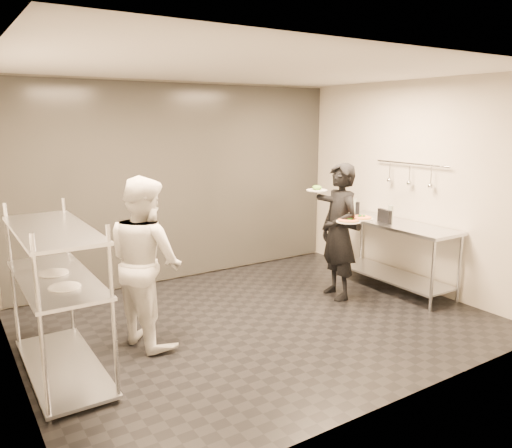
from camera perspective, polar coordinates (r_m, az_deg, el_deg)
room_shell at (r=6.47m, az=-5.37°, el=3.99°), size 5.00×4.00×2.80m
pass_rack at (r=4.83m, az=-21.76°, el=-7.31°), size 0.60×1.60×1.50m
prep_counter at (r=7.03m, az=15.41°, el=-2.20°), size 0.60×1.80×0.92m
utensil_rail at (r=7.05m, az=17.18°, el=5.36°), size 0.07×1.20×0.31m
waiter at (r=6.47m, az=9.47°, el=-0.85°), size 0.52×0.70×1.75m
chef at (r=5.21m, az=-12.49°, el=-4.17°), size 0.82×0.97×1.74m
pizza_plate_near at (r=6.20m, az=10.52°, el=0.36°), size 0.30×0.30×0.05m
pizza_plate_far at (r=6.34m, az=11.87°, el=0.70°), size 0.31×0.31×0.05m
salad_plate at (r=6.57m, az=6.97°, el=4.02°), size 0.28×0.28×0.07m
pos_monitor at (r=6.91m, az=14.47°, el=0.88°), size 0.09×0.25×0.18m
bottle_green at (r=6.93m, az=15.12°, el=1.12°), size 0.07×0.07×0.24m
bottle_clear at (r=7.51m, az=11.24°, el=2.04°), size 0.06×0.06×0.21m
bottle_dark at (r=7.29m, az=11.52°, el=1.69°), size 0.06×0.06×0.20m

